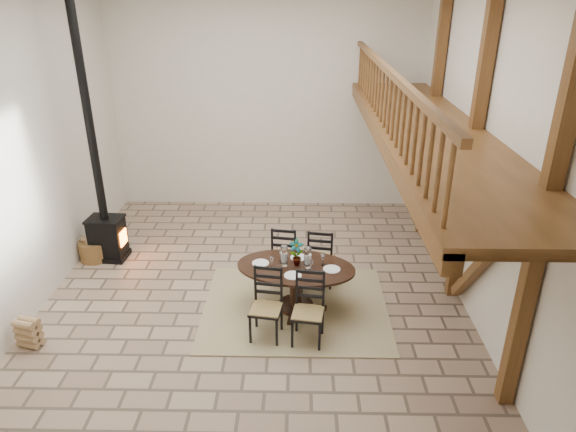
{
  "coord_description": "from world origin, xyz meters",
  "views": [
    {
      "loc": [
        0.72,
        -7.6,
        4.85
      ],
      "look_at": [
        0.55,
        0.4,
        1.26
      ],
      "focal_mm": 32.0,
      "sensor_mm": 36.0,
      "label": 1
    }
  ],
  "objects_px": {
    "wood_stove": "(102,205)",
    "log_basket": "(95,249)",
    "dining_table": "(296,285)",
    "log_stack": "(29,333)"
  },
  "relations": [
    {
      "from": "wood_stove",
      "to": "log_basket",
      "type": "bearing_deg",
      "value": -169.14
    },
    {
      "from": "dining_table",
      "to": "log_stack",
      "type": "xyz_separation_m",
      "value": [
        -3.89,
        -1.05,
        -0.22
      ]
    },
    {
      "from": "log_stack",
      "to": "dining_table",
      "type": "bearing_deg",
      "value": 15.14
    },
    {
      "from": "dining_table",
      "to": "log_stack",
      "type": "height_order",
      "value": "dining_table"
    },
    {
      "from": "wood_stove",
      "to": "log_stack",
      "type": "xyz_separation_m",
      "value": [
        -0.27,
        -2.68,
        -0.9
      ]
    },
    {
      "from": "dining_table",
      "to": "log_basket",
      "type": "bearing_deg",
      "value": 166.3
    },
    {
      "from": "log_basket",
      "to": "log_stack",
      "type": "height_order",
      "value": "log_basket"
    },
    {
      "from": "log_basket",
      "to": "dining_table",
      "type": "bearing_deg",
      "value": -22.28
    },
    {
      "from": "log_basket",
      "to": "wood_stove",
      "type": "bearing_deg",
      "value": 6.67
    },
    {
      "from": "dining_table",
      "to": "log_stack",
      "type": "distance_m",
      "value": 4.04
    }
  ]
}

